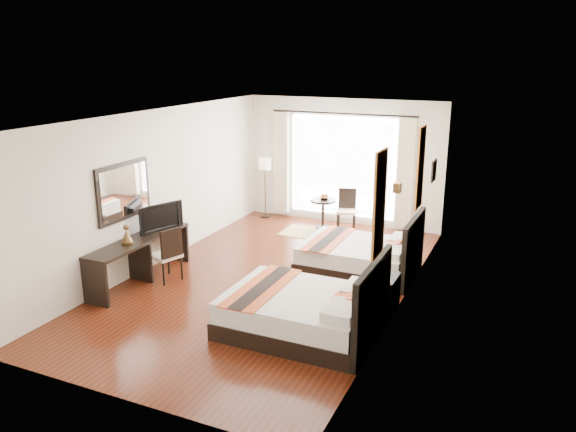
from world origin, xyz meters
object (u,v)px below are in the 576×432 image
at_px(console_desk, 140,260).
at_px(side_table, 323,214).
at_px(table_lamp, 383,259).
at_px(bed_far, 362,256).
at_px(vase, 381,277).
at_px(nightstand, 381,293).
at_px(desk_chair, 167,264).
at_px(floor_lamp, 265,168).
at_px(television, 159,216).
at_px(window_chair, 346,217).
at_px(fruit_bowl, 324,198).
at_px(bed_near, 306,311).

height_order(console_desk, side_table, console_desk).
height_order(table_lamp, console_desk, table_lamp).
xyz_separation_m(bed_far, vase, (0.72, -1.49, 0.28)).
bearing_deg(nightstand, desk_chair, -174.32).
xyz_separation_m(bed_far, desk_chair, (-2.92, -1.75, 0.00)).
xyz_separation_m(vase, desk_chair, (-3.64, -0.26, -0.28)).
height_order(nightstand, floor_lamp, floor_lamp).
bearing_deg(floor_lamp, television, -93.04).
distance_m(vase, window_chair, 4.14).
relative_size(vase, desk_chair, 0.14).
bearing_deg(fruit_bowl, bed_far, -54.39).
bearing_deg(nightstand, bed_near, -125.18).
distance_m(bed_near, table_lamp, 1.51).
xyz_separation_m(television, floor_lamp, (0.20, 3.77, 0.18)).
distance_m(vase, fruit_bowl, 4.28).
bearing_deg(console_desk, table_lamp, 9.99).
bearing_deg(television, desk_chair, -111.40).
xyz_separation_m(nightstand, fruit_bowl, (-2.25, 3.54, 0.40)).
bearing_deg(bed_near, television, 161.55).
height_order(vase, console_desk, console_desk).
xyz_separation_m(floor_lamp, side_table, (1.54, -0.26, -0.85)).
height_order(vase, side_table, side_table).
height_order(bed_far, table_lamp, bed_far).
bearing_deg(vase, side_table, 122.22).
xyz_separation_m(television, desk_chair, (0.37, -0.35, -0.71)).
height_order(bed_far, desk_chair, bed_far).
relative_size(table_lamp, fruit_bowl, 1.71).
bearing_deg(side_table, bed_near, -72.04).
bearing_deg(vase, television, 178.80).
bearing_deg(bed_far, window_chair, 115.02).
height_order(vase, fruit_bowl, fruit_bowl).
bearing_deg(floor_lamp, vase, -45.34).
xyz_separation_m(table_lamp, television, (-3.97, -0.15, 0.23)).
bearing_deg(bed_near, console_desk, 170.78).
bearing_deg(desk_chair, fruit_bowl, -91.50).
relative_size(console_desk, floor_lamp, 1.57).
relative_size(bed_far, fruit_bowl, 8.49).
xyz_separation_m(table_lamp, window_chair, (-1.73, 3.49, -0.50)).
bearing_deg(table_lamp, fruit_bowl, 123.15).
xyz_separation_m(nightstand, side_table, (-2.26, 3.50, 0.05)).
relative_size(bed_near, side_table, 3.22).
height_order(table_lamp, floor_lamp, floor_lamp).
distance_m(bed_far, nightstand, 1.57).
distance_m(bed_far, television, 3.64).
relative_size(bed_near, desk_chair, 2.20).
bearing_deg(nightstand, bed_far, 117.14).
bearing_deg(bed_near, table_lamp, 58.94).
height_order(table_lamp, desk_chair, desk_chair).
distance_m(bed_far, console_desk, 3.84).
relative_size(side_table, window_chair, 0.73).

